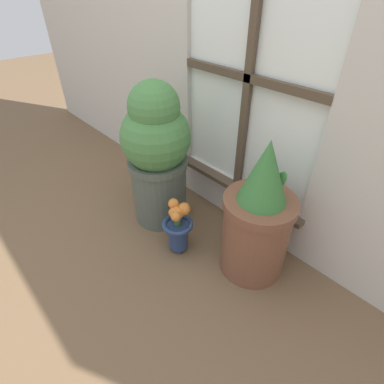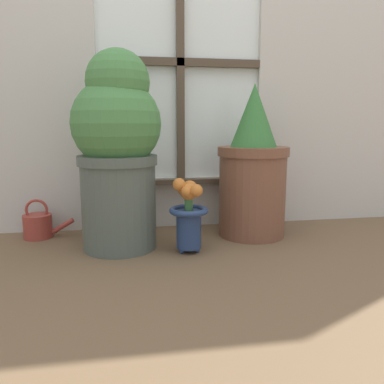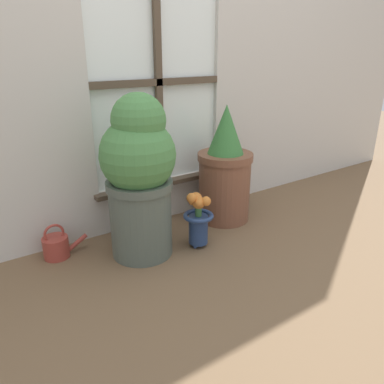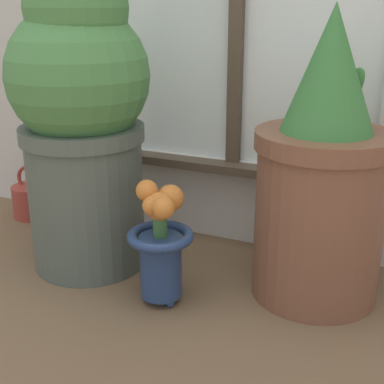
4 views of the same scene
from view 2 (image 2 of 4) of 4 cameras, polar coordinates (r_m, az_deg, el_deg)
name	(u,v)px [view 2 (image 2 of 4)]	position (r m, az deg, el deg)	size (l,w,h in m)	color
ground_plane	(202,265)	(1.35, 1.59, -11.13)	(10.00, 10.00, 0.00)	brown
potted_plant_left	(117,147)	(1.49, -11.30, 6.76)	(0.35, 0.35, 0.77)	#4C564C
potted_plant_right	(253,171)	(1.67, 9.23, 3.13)	(0.31, 0.31, 0.67)	brown
flower_vase	(189,213)	(1.45, -0.53, -3.21)	(0.15, 0.15, 0.29)	navy
watering_can	(38,225)	(1.79, -22.36, -4.68)	(0.22, 0.12, 0.17)	#99382D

